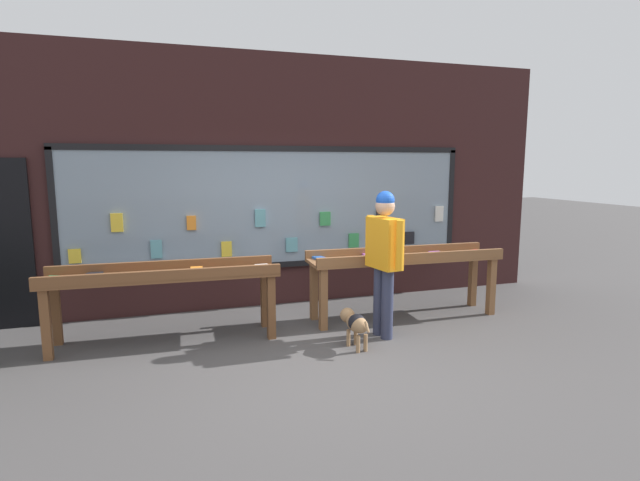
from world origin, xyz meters
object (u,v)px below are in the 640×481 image
display_table_right (405,263)px  person_browsing (384,252)px  display_table_left (165,281)px  small_dog (355,323)px

display_table_right → person_browsing: (-0.59, -0.61, 0.28)m
display_table_left → person_browsing: size_ratio=1.50×
person_browsing → small_dog: size_ratio=3.07×
display_table_right → person_browsing: person_browsing is taller
display_table_left → person_browsing: 2.53m
display_table_left → small_dog: display_table_left is taller
display_table_right → small_dog: size_ratio=4.60×
display_table_left → person_browsing: person_browsing is taller
display_table_left → small_dog: (1.99, -0.85, -0.43)m
person_browsing → display_table_left: bearing=66.0°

